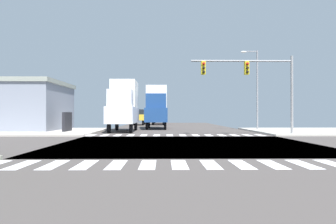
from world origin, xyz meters
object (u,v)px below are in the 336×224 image
object	(u,v)px
suv_queued_2	(159,116)
box_truck_trailing_1	(157,106)
street_lamp	(255,83)
pickup_nearside_1	(158,116)
box_truck_outer_2	(124,104)
pickup_farside_2	(138,116)
traffic_signal_mast	(251,76)

from	to	relation	value
suv_queued_2	box_truck_trailing_1	xyz separation A→B (m)	(-0.00, -21.39, 1.17)
street_lamp	box_truck_trailing_1	size ratio (longest dim) A/B	1.12
pickup_nearside_1	box_truck_outer_2	world-z (taller)	box_truck_outer_2
street_lamp	box_truck_outer_2	distance (m)	13.33
pickup_farside_2	box_truck_trailing_1	distance (m)	12.98
pickup_farside_2	box_truck_outer_2	world-z (taller)	box_truck_outer_2
street_lamp	pickup_farside_2	xyz separation A→B (m)	(-13.02, 16.68, -3.53)
box_truck_trailing_1	box_truck_outer_2	distance (m)	6.60
street_lamp	box_truck_outer_2	xyz separation A→B (m)	(-13.02, -1.76, -2.26)
pickup_nearside_1	suv_queued_2	size ratio (longest dim) A/B	1.11
pickup_nearside_1	traffic_signal_mast	bearing A→B (deg)	106.50
pickup_nearside_1	suv_queued_2	xyz separation A→B (m)	(0.00, 7.95, 0.10)
pickup_nearside_1	box_truck_outer_2	size ratio (longest dim) A/B	0.71
traffic_signal_mast	street_lamp	world-z (taller)	street_lamp
street_lamp	box_truck_trailing_1	bearing A→B (deg)	157.66
box_truck_outer_2	pickup_farside_2	bearing A→B (deg)	-90.00
traffic_signal_mast	street_lamp	xyz separation A→B (m)	(2.50, 7.85, 0.26)
suv_queued_2	box_truck_trailing_1	distance (m)	21.42
traffic_signal_mast	pickup_nearside_1	world-z (taller)	traffic_signal_mast
pickup_nearside_1	pickup_farside_2	size ratio (longest dim) A/B	1.00
box_truck_trailing_1	traffic_signal_mast	bearing A→B (deg)	122.15
box_truck_trailing_1	box_truck_outer_2	world-z (taller)	same
pickup_farside_2	suv_queued_2	distance (m)	9.32
pickup_nearside_1	pickup_farside_2	world-z (taller)	same
pickup_nearside_1	box_truck_outer_2	distance (m)	19.58
pickup_farside_2	box_truck_outer_2	bearing A→B (deg)	90.00
box_truck_trailing_1	box_truck_outer_2	xyz separation A→B (m)	(-3.00, -5.88, 0.00)
suv_queued_2	box_truck_outer_2	size ratio (longest dim) A/B	0.64
pickup_nearside_1	box_truck_trailing_1	world-z (taller)	box_truck_trailing_1
traffic_signal_mast	pickup_nearside_1	bearing A→B (deg)	106.50
traffic_signal_mast	street_lamp	distance (m)	8.25
street_lamp	box_truck_trailing_1	xyz separation A→B (m)	(-10.02, 4.12, -2.26)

